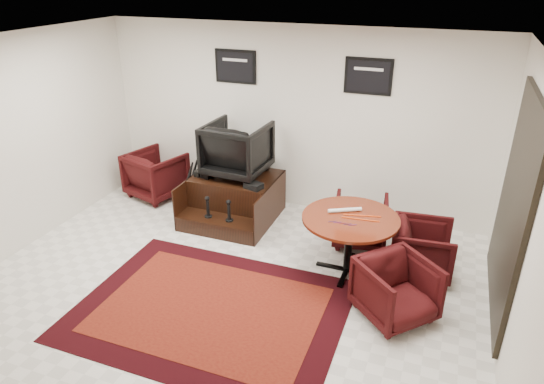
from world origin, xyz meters
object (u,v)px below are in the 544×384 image
Objects in this scene: shine_podium at (235,198)px; shine_chair at (237,147)px; table_chair_back at (361,219)px; table_chair_window at (422,247)px; table_chair_corner at (396,287)px; meeting_table at (350,224)px; armchair_side at (156,172)px.

shine_podium is 1.46× the size of shine_chair.
table_chair_back is 0.98m from table_chair_window.
table_chair_corner reaches higher than table_chair_window.
table_chair_corner is (0.68, -0.67, -0.30)m from meeting_table.
shine_chair is 0.75× the size of meeting_table.
armchair_side is (-1.54, 0.09, -0.68)m from shine_chair.
meeting_table reaches higher than shine_podium.
meeting_table is 0.82m from table_chair_back.
table_chair_corner reaches higher than table_chair_back.
armchair_side reaches higher than shine_podium.
meeting_table is (1.95, -0.99, -0.41)m from shine_chair.
shine_chair is 2.99m from table_chair_window.
shine_podium is at bearing 93.11° from shine_chair.
armchair_side is at bearing 74.41° from table_chair_window.
shine_podium is 1.72× the size of table_chair_corner.
table_chair_back reaches higher than shine_podium.
shine_podium is 3.04m from table_chair_corner.
shine_chair reaches higher than shine_podium.
armchair_side is 0.71× the size of meeting_table.
table_chair_window is (0.87, 0.30, -0.31)m from meeting_table.
meeting_table is 1.57× the size of table_chair_corner.
armchair_side is at bearing 171.62° from shine_podium.
shine_podium is 1.56m from armchair_side.
table_chair_window is (4.35, -0.79, -0.05)m from armchair_side.
table_chair_back is 0.97× the size of table_chair_corner.
shine_chair is at bearing 70.74° from table_chair_window.
table_chair_back is (3.48, -0.32, -0.05)m from armchair_side.
armchair_side is 3.50m from table_chair_back.
meeting_table is 1.62× the size of table_chair_back.
armchair_side reaches higher than table_chair_corner.
table_chair_corner is (0.67, -1.44, 0.01)m from table_chair_back.
shine_podium is at bearing -11.89° from table_chair_back.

